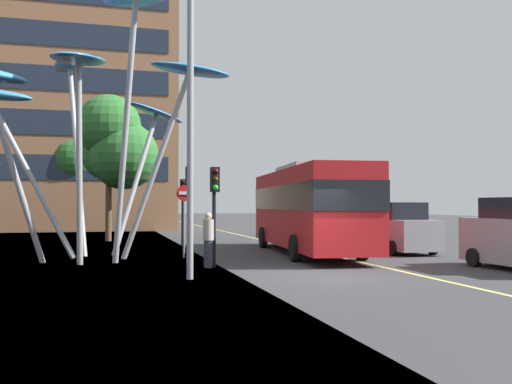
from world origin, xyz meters
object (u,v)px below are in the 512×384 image
traffic_light_kerb_near (215,194)px  car_parked_mid (395,229)px  traffic_light_opposite (183,197)px  no_entry_sign (184,210)px  traffic_light_kerb_far (189,190)px  leaf_sculpture (84,82)px  traffic_light_island_mid (190,198)px  red_bus (307,205)px  car_parked_far (347,223)px  street_lamp (200,86)px  pedestrian (208,240)px

traffic_light_kerb_near → car_parked_mid: size_ratio=0.70×
traffic_light_opposite → no_entry_sign: bearing=-97.0°
traffic_light_kerb_far → traffic_light_kerb_near: bearing=-89.7°
leaf_sculpture → traffic_light_island_mid: bearing=47.9°
traffic_light_kerb_far → traffic_light_island_mid: traffic_light_kerb_far is taller
red_bus → no_entry_sign: red_bus is taller
car_parked_far → street_lamp: street_lamp is taller
traffic_light_kerb_near → traffic_light_kerb_far: bearing=90.3°
leaf_sculpture → car_parked_mid: leaf_sculpture is taller
red_bus → traffic_light_island_mid: red_bus is taller
traffic_light_kerb_near → traffic_light_island_mid: (0.55, 9.46, 0.02)m
traffic_light_kerb_near → car_parked_mid: (8.45, 3.80, -1.35)m
traffic_light_kerb_near → red_bus: bearing=41.7°
leaf_sculpture → no_entry_sign: leaf_sculpture is taller
traffic_light_island_mid → street_lamp: size_ratio=0.39×
traffic_light_kerb_near → traffic_light_kerb_far: traffic_light_kerb_far is taller
red_bus → pedestrian: (-4.82, -4.13, -1.10)m
car_parked_far → traffic_light_island_mid: bearing=-177.6°
traffic_light_island_mid → pedestrian: bearing=-94.5°
traffic_light_kerb_near → traffic_light_kerb_far: size_ratio=0.89×
traffic_light_island_mid → red_bus: bearing=-52.7°
leaf_sculpture → car_parked_mid: (12.66, -0.39, -5.60)m
leaf_sculpture → pedestrian: 8.15m
red_bus → traffic_light_island_mid: bearing=127.3°
traffic_light_opposite → pedestrian: (-0.56, -10.65, -1.51)m
car_parked_far → street_lamp: (-9.81, -12.49, 4.20)m
no_entry_sign → pedestrian: bearing=-85.2°
traffic_light_kerb_near → leaf_sculpture: bearing=135.1°
red_bus → car_parked_far: size_ratio=2.68×
traffic_light_island_mid → street_lamp: (-1.45, -12.14, 2.89)m
pedestrian → no_entry_sign: no_entry_sign is taller
pedestrian → leaf_sculpture: bearing=133.6°
no_entry_sign → leaf_sculpture: bearing=171.0°
traffic_light_opposite → street_lamp: 13.68m
traffic_light_island_mid → car_parked_mid: bearing=-35.6°
car_parked_mid → no_entry_sign: no_entry_sign is taller
traffic_light_island_mid → street_lamp: bearing=-96.8°
leaf_sculpture → car_parked_mid: 13.85m
street_lamp → pedestrian: bearing=75.3°
traffic_light_kerb_far → car_parked_mid: (8.48, -1.89, -1.62)m
traffic_light_kerb_far → car_parked_far: traffic_light_kerb_far is taller
traffic_light_kerb_near → traffic_light_island_mid: bearing=86.7°
leaf_sculpture → traffic_light_kerb_far: (4.18, 1.50, -3.99)m
red_bus → street_lamp: 9.35m
car_parked_mid → traffic_light_island_mid: bearing=144.4°
no_entry_sign → traffic_light_opposite: bearing=83.0°
traffic_light_island_mid → traffic_light_opposite: (-0.20, 1.18, 0.04)m
red_bus → traffic_light_island_mid: size_ratio=3.61×
leaf_sculpture → traffic_light_kerb_far: bearing=19.8°
car_parked_far → pedestrian: car_parked_far is taller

